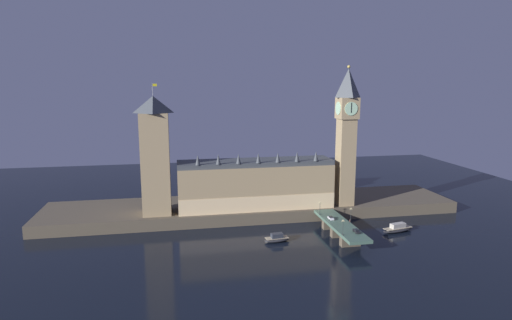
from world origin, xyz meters
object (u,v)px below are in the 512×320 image
object	(u,v)px
car_northbound_lead	(331,218)
pedestrian_mid_walk	(350,221)
car_southbound_lead	(356,231)
street_lamp_near	(343,226)
street_lamp_far	(320,207)
boat_downstream	(398,229)
boat_upstream	(277,239)
clock_tower	(346,133)
victoria_tower	(155,156)
street_lamp_mid	(351,214)

from	to	relation	value
car_northbound_lead	pedestrian_mid_walk	size ratio (longest dim) A/B	2.59
car_southbound_lead	street_lamp_near	xyz separation A→B (m)	(-7.19, -2.14, 3.65)
street_lamp_near	street_lamp_far	xyz separation A→B (m)	(0.00, 29.44, -0.17)
car_northbound_lead	boat_downstream	distance (m)	32.70
boat_upstream	pedestrian_mid_walk	bearing A→B (deg)	1.56
clock_tower	boat_downstream	bearing A→B (deg)	-62.79
clock_tower	street_lamp_far	xyz separation A→B (m)	(-19.03, -15.94, -34.33)
pedestrian_mid_walk	boat_upstream	distance (m)	35.38
pedestrian_mid_walk	street_lamp_far	xyz separation A→B (m)	(-9.45, 14.77, 3.32)
victoria_tower	street_lamp_near	size ratio (longest dim) A/B	9.26
pedestrian_mid_walk	street_lamp_mid	bearing A→B (deg)	6.94
street_lamp_far	car_northbound_lead	bearing A→B (deg)	-71.82
car_southbound_lead	boat_upstream	world-z (taller)	car_southbound_lead
street_lamp_far	boat_upstream	size ratio (longest dim) A/B	0.55
victoria_tower	street_lamp_far	distance (m)	84.57
boat_upstream	street_lamp_near	bearing A→B (deg)	-28.32
street_lamp_near	boat_upstream	size ratio (longest dim) A/B	0.57
street_lamp_near	street_lamp_mid	world-z (taller)	street_lamp_mid
street_lamp_near	street_lamp_far	distance (m)	29.44
victoria_tower	boat_downstream	distance (m)	122.37
street_lamp_mid	boat_downstream	distance (m)	26.23
pedestrian_mid_walk	street_lamp_far	distance (m)	17.85
street_lamp_mid	street_lamp_far	distance (m)	17.72
victoria_tower	street_lamp_far	bearing A→B (deg)	-13.30
street_lamp_far	boat_upstream	distance (m)	31.24
pedestrian_mid_walk	boat_upstream	world-z (taller)	pedestrian_mid_walk
boat_upstream	victoria_tower	bearing A→B (deg)	147.19
car_northbound_lead	street_lamp_mid	distance (m)	10.50
clock_tower	car_northbound_lead	bearing A→B (deg)	-124.22
street_lamp_near	street_lamp_mid	distance (m)	17.72
street_lamp_near	boat_downstream	xyz separation A→B (m)	(34.38, 15.52, -9.04)
street_lamp_far	boat_downstream	distance (m)	38.14
clock_tower	pedestrian_mid_walk	size ratio (longest dim) A/B	45.60
clock_tower	boat_downstream	xyz separation A→B (m)	(15.36, -29.87, -43.20)
car_northbound_lead	street_lamp_mid	world-z (taller)	street_lamp_mid
street_lamp_mid	boat_upstream	distance (m)	36.55
street_lamp_near	clock_tower	bearing A→B (deg)	67.26
street_lamp_far	boat_upstream	world-z (taller)	street_lamp_far
street_lamp_mid	street_lamp_far	xyz separation A→B (m)	(-9.85, 14.72, -0.39)
street_lamp_far	clock_tower	bearing A→B (deg)	39.96
clock_tower	street_lamp_near	world-z (taller)	clock_tower
pedestrian_mid_walk	street_lamp_far	bearing A→B (deg)	122.63
pedestrian_mid_walk	boat_downstream	bearing A→B (deg)	1.95
street_lamp_mid	car_southbound_lead	bearing A→B (deg)	-101.96
pedestrian_mid_walk	street_lamp_mid	xyz separation A→B (m)	(0.40, 0.05, 3.71)
clock_tower	street_lamp_mid	bearing A→B (deg)	-106.65
pedestrian_mid_walk	boat_upstream	size ratio (longest dim) A/B	0.13
pedestrian_mid_walk	street_lamp_mid	world-z (taller)	street_lamp_mid
street_lamp_near	car_southbound_lead	bearing A→B (deg)	16.61
victoria_tower	boat_upstream	bearing A→B (deg)	-32.81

